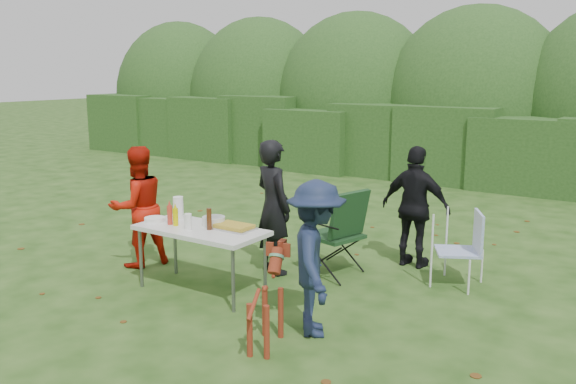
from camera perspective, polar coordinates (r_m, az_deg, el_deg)
The scene contains 20 objects.
ground at distance 7.24m, azimuth -7.01°, elevation -8.67°, with size 80.00×80.00×0.00m, color #1E4211.
hedge_row at distance 13.96m, azimuth 14.87°, elevation 4.34°, with size 22.00×1.40×1.70m, color #23471C.
shrub_backdrop at distance 15.41m, azimuth 16.98°, elevation 7.67°, with size 20.00×2.60×3.20m, color #3D6628.
folding_table at distance 6.88m, azimuth -8.16°, elevation -3.78°, with size 1.50×0.70×0.74m.
person_cook at distance 7.44m, azimuth -1.39°, elevation -1.41°, with size 0.60×0.40×1.65m, color black.
person_red_jacket at distance 7.94m, azimuth -13.86°, elevation -1.35°, with size 0.75×0.58×1.54m, color #B81607.
person_black_puffy at distance 7.83m, azimuth 11.85°, elevation -1.39°, with size 0.91×0.38×1.55m, color black.
child at distance 5.73m, azimuth 2.63°, elevation -6.22°, with size 0.96×0.55×1.48m, color #192440.
dog at distance 5.55m, azimuth -2.11°, elevation -10.31°, with size 0.89×0.35×0.84m, color maroon, non-canonical shape.
camping_chair at distance 7.48m, azimuth 4.32°, elevation -3.60°, with size 0.68×0.68×1.08m, color #18391B, non-canonical shape.
lawn_chair at distance 7.34m, azimuth 15.60°, elevation -5.09°, with size 0.52×0.52×0.89m, color #4D6DBD, non-canonical shape.
food_tray at distance 6.77m, azimuth -5.07°, elevation -3.41°, with size 0.45×0.30×0.02m, color #B7B7BA.
focaccia_bread at distance 6.76m, azimuth -5.08°, elevation -3.18°, with size 0.40×0.26×0.04m, color gold.
mustard_bottle at distance 6.99m, azimuth -10.48°, elevation -2.32°, with size 0.06×0.06×0.20m, color #CDC500.
ketchup_bottle at distance 7.05m, azimuth -11.00°, elevation -2.13°, with size 0.06×0.06×0.22m, color #BB3324.
beer_bottle at distance 6.76m, azimuth -7.39°, elevation -2.52°, with size 0.06×0.06×0.24m, color #47230F.
paper_towel_roll at distance 7.32m, azimuth -10.23°, elevation -1.44°, with size 0.12×0.12×0.26m, color white.
cup_stack at distance 6.79m, azimuth -9.32°, elevation -2.77°, with size 0.08×0.08×0.18m, color white.
pasta_bowl at distance 6.95m, azimuth -6.97°, elevation -2.71°, with size 0.26×0.26×0.10m, color silver.
plate_stack at distance 7.24m, azimuth -12.36°, elevation -2.52°, with size 0.24×0.24×0.05m, color white.
Camera 1 is at (4.48, -5.12, 2.48)m, focal length 38.00 mm.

